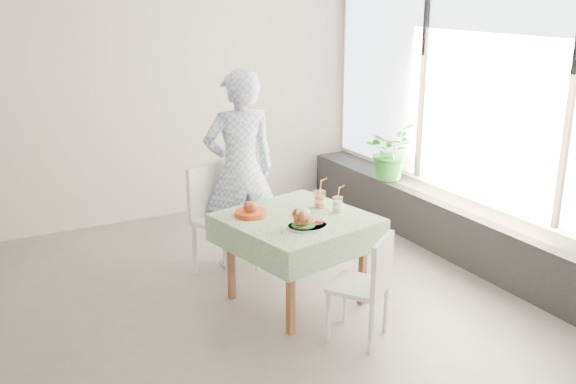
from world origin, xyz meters
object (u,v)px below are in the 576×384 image
cafe_table (296,249)px  juice_cup_orange (320,200)px  main_dish (305,221)px  diner (240,170)px  chair_far (224,240)px  chair_near (359,306)px  potted_plant (389,151)px

cafe_table → juice_cup_orange: juice_cup_orange is taller
cafe_table → juice_cup_orange: (0.28, 0.11, 0.35)m
juice_cup_orange → main_dish: bearing=-133.6°
diner → main_dish: diner is taller
chair_far → chair_near: 1.60m
chair_near → juice_cup_orange: (0.15, 0.84, 0.56)m
potted_plant → chair_far: bearing=-169.7°
cafe_table → potted_plant: potted_plant is taller
juice_cup_orange → potted_plant: (1.53, 1.09, 0.00)m
chair_far → potted_plant: bearing=10.3°
main_dish → juice_cup_orange: size_ratio=1.14×
diner → potted_plant: bearing=-165.5°
diner → juice_cup_orange: bearing=120.2°
diner → chair_near: bearing=102.9°
main_dish → juice_cup_orange: (0.34, 0.36, 0.01)m
chair_far → chair_near: (0.42, -1.55, -0.05)m
chair_near → diner: diner is taller
diner → juice_cup_orange: 0.88m
juice_cup_orange → potted_plant: potted_plant is taller
chair_near → chair_far: bearing=105.1°
diner → potted_plant: 1.92m
cafe_table → chair_far: chair_far is taller
chair_near → juice_cup_orange: size_ratio=2.89×
diner → juice_cup_orange: size_ratio=6.51×
potted_plant → diner: bearing=-171.1°
main_dish → potted_plant: potted_plant is taller
cafe_table → chair_far: size_ratio=1.25×
chair_far → main_dish: chair_far is taller
diner → cafe_table: bearing=100.7°
juice_cup_orange → chair_near: bearing=-100.4°
potted_plant → cafe_table: bearing=-146.4°
cafe_table → main_dish: (-0.06, -0.25, 0.34)m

